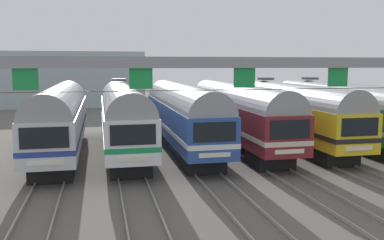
{
  "coord_description": "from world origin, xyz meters",
  "views": [
    {
      "loc": [
        -7.92,
        -30.11,
        6.16
      ],
      "look_at": [
        -1.96,
        -2.75,
        2.52
      ],
      "focal_mm": 39.9,
      "sensor_mm": 36.0,
      "label": 1
    }
  ],
  "objects_px": {
    "commuter_train_white": "(123,114)",
    "commuter_train_blue": "(182,113)",
    "commuter_train_silver": "(61,116)",
    "commuter_train_maroon": "(238,112)",
    "commuter_train_green": "(340,109)",
    "catenary_gantry": "(292,84)",
    "commuter_train_yellow": "(290,110)"
  },
  "relations": [
    {
      "from": "commuter_train_silver",
      "to": "commuter_train_yellow",
      "type": "height_order",
      "value": "commuter_train_yellow"
    },
    {
      "from": "commuter_train_maroon",
      "to": "commuter_train_blue",
      "type": "bearing_deg",
      "value": 180.0
    },
    {
      "from": "commuter_train_yellow",
      "to": "commuter_train_green",
      "type": "distance_m",
      "value": 4.22
    },
    {
      "from": "commuter_train_yellow",
      "to": "catenary_gantry",
      "type": "relative_size",
      "value": 0.69
    },
    {
      "from": "commuter_train_silver",
      "to": "commuter_train_maroon",
      "type": "xyz_separation_m",
      "value": [
        12.66,
        0.0,
        0.0
      ]
    },
    {
      "from": "commuter_train_white",
      "to": "commuter_train_green",
      "type": "bearing_deg",
      "value": 0.0
    },
    {
      "from": "commuter_train_blue",
      "to": "commuter_train_maroon",
      "type": "xyz_separation_m",
      "value": [
        4.22,
        0.0,
        0.0
      ]
    },
    {
      "from": "commuter_train_white",
      "to": "commuter_train_maroon",
      "type": "relative_size",
      "value": 1.0
    },
    {
      "from": "commuter_train_white",
      "to": "commuter_train_maroon",
      "type": "height_order",
      "value": "commuter_train_white"
    },
    {
      "from": "commuter_train_silver",
      "to": "catenary_gantry",
      "type": "distance_m",
      "value": 17.34
    },
    {
      "from": "commuter_train_silver",
      "to": "commuter_train_white",
      "type": "distance_m",
      "value": 4.22
    },
    {
      "from": "commuter_train_blue",
      "to": "commuter_train_maroon",
      "type": "height_order",
      "value": "same"
    },
    {
      "from": "commuter_train_white",
      "to": "commuter_train_blue",
      "type": "xyz_separation_m",
      "value": [
        4.22,
        -0.0,
        -0.0
      ]
    },
    {
      "from": "commuter_train_maroon",
      "to": "commuter_train_white",
      "type": "bearing_deg",
      "value": 179.97
    },
    {
      "from": "commuter_train_white",
      "to": "commuter_train_blue",
      "type": "height_order",
      "value": "commuter_train_white"
    },
    {
      "from": "commuter_train_blue",
      "to": "commuter_train_maroon",
      "type": "bearing_deg",
      "value": 0.0
    },
    {
      "from": "commuter_train_maroon",
      "to": "catenary_gantry",
      "type": "distance_m",
      "value": 13.92
    },
    {
      "from": "commuter_train_silver",
      "to": "catenary_gantry",
      "type": "relative_size",
      "value": 0.69
    },
    {
      "from": "commuter_train_silver",
      "to": "commuter_train_blue",
      "type": "distance_m",
      "value": 8.44
    },
    {
      "from": "commuter_train_white",
      "to": "catenary_gantry",
      "type": "relative_size",
      "value": 0.69
    },
    {
      "from": "commuter_train_white",
      "to": "commuter_train_green",
      "type": "height_order",
      "value": "same"
    },
    {
      "from": "commuter_train_silver",
      "to": "commuter_train_maroon",
      "type": "relative_size",
      "value": 1.0
    },
    {
      "from": "commuter_train_maroon",
      "to": "commuter_train_yellow",
      "type": "relative_size",
      "value": 1.0
    },
    {
      "from": "commuter_train_blue",
      "to": "commuter_train_white",
      "type": "bearing_deg",
      "value": 179.94
    },
    {
      "from": "commuter_train_blue",
      "to": "commuter_train_yellow",
      "type": "bearing_deg",
      "value": 0.03
    },
    {
      "from": "commuter_train_blue",
      "to": "commuter_train_green",
      "type": "bearing_deg",
      "value": 0.02
    },
    {
      "from": "commuter_train_white",
      "to": "commuter_train_silver",
      "type": "bearing_deg",
      "value": -179.94
    },
    {
      "from": "commuter_train_yellow",
      "to": "commuter_train_maroon",
      "type": "bearing_deg",
      "value": -179.94
    },
    {
      "from": "commuter_train_silver",
      "to": "commuter_train_maroon",
      "type": "height_order",
      "value": "same"
    },
    {
      "from": "commuter_train_blue",
      "to": "commuter_train_yellow",
      "type": "relative_size",
      "value": 1.0
    },
    {
      "from": "commuter_train_silver",
      "to": "commuter_train_green",
      "type": "relative_size",
      "value": 1.0
    },
    {
      "from": "commuter_train_maroon",
      "to": "catenary_gantry",
      "type": "height_order",
      "value": "catenary_gantry"
    }
  ]
}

